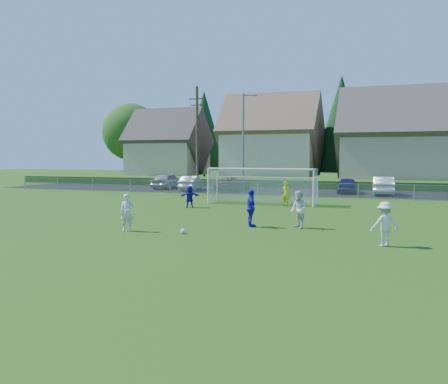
% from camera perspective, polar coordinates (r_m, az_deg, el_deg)
% --- Properties ---
extents(ground, '(160.00, 160.00, 0.00)m').
position_cam_1_polar(ground, '(18.06, -8.56, -6.27)').
color(ground, '#193D0C').
rests_on(ground, ground).
extents(asphalt_lot, '(60.00, 60.00, 0.00)m').
position_cam_1_polar(asphalt_lot, '(44.08, 8.49, 0.02)').
color(asphalt_lot, black).
rests_on(asphalt_lot, ground).
extents(grass_embankment, '(70.00, 6.00, 0.80)m').
position_cam_1_polar(grass_embankment, '(51.42, 10.10, 1.06)').
color(grass_embankment, '#1E420F').
rests_on(grass_embankment, ground).
extents(soccer_ball, '(0.22, 0.22, 0.22)m').
position_cam_1_polar(soccer_ball, '(20.36, -4.93, -4.71)').
color(soccer_ball, white).
rests_on(soccer_ball, ground).
extents(player_white_a, '(0.71, 0.60, 1.65)m').
position_cam_1_polar(player_white_a, '(21.36, -11.60, -2.43)').
color(player_white_a, silver).
rests_on(player_white_a, ground).
extents(player_white_b, '(1.04, 1.06, 1.73)m').
position_cam_1_polar(player_white_b, '(21.99, 8.97, -2.09)').
color(player_white_b, silver).
rests_on(player_white_b, ground).
extents(player_white_c, '(1.22, 1.00, 1.64)m').
position_cam_1_polar(player_white_c, '(18.44, 18.78, -3.66)').
color(player_white_c, silver).
rests_on(player_white_c, ground).
extents(player_blue_a, '(0.87, 1.10, 1.74)m').
position_cam_1_polar(player_blue_a, '(22.18, 3.29, -1.97)').
color(player_blue_a, '#1A12AD').
rests_on(player_blue_a, ground).
extents(player_blue_b, '(1.36, 0.93, 1.41)m').
position_cam_1_polar(player_blue_b, '(30.56, -4.15, -0.54)').
color(player_blue_b, '#1A12AD').
rests_on(player_blue_b, ground).
extents(goalkeeper, '(0.70, 0.58, 1.64)m').
position_cam_1_polar(goalkeeper, '(31.68, 7.47, -0.18)').
color(goalkeeper, yellow).
rests_on(goalkeeper, ground).
extents(car_a, '(2.02, 4.67, 1.57)m').
position_cam_1_polar(car_a, '(48.18, -6.76, 1.34)').
color(car_a, '#97989E').
rests_on(car_a, ground).
extents(car_b, '(2.01, 4.34, 1.38)m').
position_cam_1_polar(car_b, '(45.82, -3.94, 1.08)').
color(car_b, silver).
rests_on(car_b, ground).
extents(car_c, '(2.39, 5.03, 1.39)m').
position_cam_1_polar(car_c, '(44.66, 1.15, 1.01)').
color(car_c, '#4C0C08').
rests_on(car_c, ground).
extents(car_e, '(1.85, 4.21, 1.41)m').
position_cam_1_polar(car_e, '(43.36, 14.62, 0.78)').
color(car_e, '#151549').
rests_on(car_e, ground).
extents(car_f, '(1.91, 4.80, 1.55)m').
position_cam_1_polar(car_f, '(42.42, 18.58, 0.71)').
color(car_f, silver).
rests_on(car_f, ground).
extents(soccer_goal, '(7.42, 1.90, 2.50)m').
position_cam_1_polar(soccer_goal, '(32.83, 4.70, 1.41)').
color(soccer_goal, white).
rests_on(soccer_goal, ground).
extents(chainlink_fence, '(52.06, 0.06, 1.20)m').
position_cam_1_polar(chainlink_fence, '(38.67, 6.94, 0.35)').
color(chainlink_fence, gray).
rests_on(chainlink_fence, ground).
extents(streetlight, '(1.38, 0.18, 9.00)m').
position_cam_1_polar(streetlight, '(43.61, 2.41, 6.37)').
color(streetlight, slate).
rests_on(streetlight, ground).
extents(utility_pole, '(1.60, 0.26, 10.00)m').
position_cam_1_polar(utility_pole, '(46.28, -3.26, 6.64)').
color(utility_pole, '#473321').
rests_on(utility_pole, ground).
extents(houses_row, '(53.90, 11.45, 13.27)m').
position_cam_1_polar(houses_row, '(58.60, 13.32, 8.19)').
color(houses_row, tan).
rests_on(houses_row, ground).
extents(tree_row, '(65.98, 12.36, 13.80)m').
position_cam_1_polar(tree_row, '(64.90, 13.10, 7.44)').
color(tree_row, '#382616').
rests_on(tree_row, ground).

